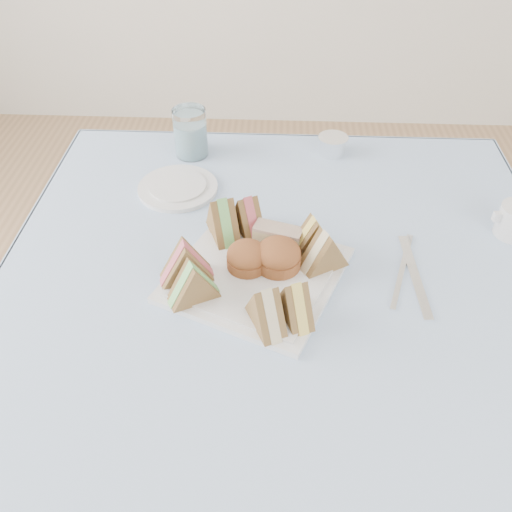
{
  "coord_description": "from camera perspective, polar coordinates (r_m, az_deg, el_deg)",
  "views": [
    {
      "loc": [
        -0.01,
        -0.68,
        1.41
      ],
      "look_at": [
        -0.05,
        0.0,
        0.8
      ],
      "focal_mm": 38.0,
      "sensor_mm": 36.0,
      "label": 1
    }
  ],
  "objects": [
    {
      "name": "sandwich_fr_b",
      "position": [
        0.84,
        1.07,
        -5.38
      ],
      "size": [
        0.07,
        0.1,
        0.08
      ],
      "primitive_type": null,
      "rotation": [
        0.0,
        0.0,
        -1.13
      ],
      "color": "brown",
      "rests_on": "serving_plate"
    },
    {
      "name": "pastry_slice",
      "position": [
        0.99,
        2.33,
        2.05
      ],
      "size": [
        0.09,
        0.06,
        0.04
      ],
      "primitive_type": "cube",
      "rotation": [
        0.0,
        0.0,
        -0.3
      ],
      "color": "tan",
      "rests_on": "serving_plate"
    },
    {
      "name": "scone_left",
      "position": [
        0.94,
        -0.94,
        -0.09
      ],
      "size": [
        0.1,
        0.1,
        0.05
      ],
      "primitive_type": "cylinder",
      "rotation": [
        0.0,
        0.0,
        -0.53
      ],
      "color": "#A3522E",
      "rests_on": "serving_plate"
    },
    {
      "name": "table",
      "position": [
        1.25,
        2.17,
        -14.91
      ],
      "size": [
        0.9,
        0.9,
        0.74
      ],
      "primitive_type": "cube",
      "color": "brown",
      "rests_on": "floor"
    },
    {
      "name": "sandwich_bl_a",
      "position": [
        1.0,
        -3.53,
        4.08
      ],
      "size": [
        0.08,
        0.1,
        0.08
      ],
      "primitive_type": null,
      "rotation": [
        0.0,
        0.0,
        1.95
      ],
      "color": "brown",
      "rests_on": "serving_plate"
    },
    {
      "name": "fork",
      "position": [
        0.99,
        14.95,
        -2.1
      ],
      "size": [
        0.06,
        0.17,
        0.0
      ],
      "primitive_type": "cube",
      "rotation": [
        0.0,
        0.0,
        -0.3
      ],
      "color": "white",
      "rests_on": "tablecloth"
    },
    {
      "name": "knife",
      "position": [
        1.0,
        16.34,
        -1.96
      ],
      "size": [
        0.03,
        0.21,
        0.0
      ],
      "primitive_type": "cube",
      "rotation": [
        0.0,
        0.0,
        0.05
      ],
      "color": "white",
      "rests_on": "tablecloth"
    },
    {
      "name": "tea_strainer",
      "position": [
        1.29,
        8.05,
        11.4
      ],
      "size": [
        0.09,
        0.09,
        0.04
      ],
      "primitive_type": "cylinder",
      "rotation": [
        0.0,
        0.0,
        0.4
      ],
      "color": "white",
      "rests_on": "tablecloth"
    },
    {
      "name": "serving_plate",
      "position": [
        0.95,
        -0.0,
        -1.97
      ],
      "size": [
        0.36,
        0.36,
        0.01
      ],
      "primitive_type": "cube",
      "rotation": [
        0.0,
        0.0,
        -0.4
      ],
      "color": "silver",
      "rests_on": "tablecloth"
    },
    {
      "name": "sandwich_br_a",
      "position": [
        0.94,
        7.22,
        0.66
      ],
      "size": [
        0.1,
        0.08,
        0.08
      ],
      "primitive_type": null,
      "rotation": [
        0.0,
        0.0,
        -2.61
      ],
      "color": "brown",
      "rests_on": "serving_plate"
    },
    {
      "name": "sandwich_fl_b",
      "position": [
        0.88,
        -6.65,
        -2.64
      ],
      "size": [
        0.1,
        0.07,
        0.08
      ],
      "primitive_type": null,
      "rotation": [
        0.0,
        0.0,
        0.47
      ],
      "color": "brown",
      "rests_on": "serving_plate"
    },
    {
      "name": "sandwich_fl_a",
      "position": [
        0.92,
        -7.41,
        -0.52
      ],
      "size": [
        0.1,
        0.07,
        0.08
      ],
      "primitive_type": null,
      "rotation": [
        0.0,
        0.0,
        0.3
      ],
      "color": "brown",
      "rests_on": "serving_plate"
    },
    {
      "name": "sandwich_br_b",
      "position": [
        0.98,
        6.02,
        2.33
      ],
      "size": [
        0.09,
        0.06,
        0.07
      ],
      "primitive_type": null,
      "rotation": [
        0.0,
        0.0,
        -2.81
      ],
      "color": "brown",
      "rests_on": "serving_plate"
    },
    {
      "name": "side_plate",
      "position": [
        1.17,
        -8.22,
        7.11
      ],
      "size": [
        0.18,
        0.18,
        0.01
      ],
      "primitive_type": "cylinder",
      "rotation": [
        0.0,
        0.0,
        -0.09
      ],
      "color": "silver",
      "rests_on": "tablecloth"
    },
    {
      "name": "scone_right",
      "position": [
        0.94,
        2.37,
        0.04
      ],
      "size": [
        0.09,
        0.09,
        0.05
      ],
      "primitive_type": "cylinder",
      "rotation": [
        0.0,
        0.0,
        -0.2
      ],
      "color": "#A3522E",
      "rests_on": "serving_plate"
    },
    {
      "name": "sandwich_bl_b",
      "position": [
        1.01,
        -0.88,
        4.47
      ],
      "size": [
        0.08,
        0.09,
        0.08
      ],
      "primitive_type": null,
      "rotation": [
        0.0,
        0.0,
        2.05
      ],
      "color": "brown",
      "rests_on": "serving_plate"
    },
    {
      "name": "tablecloth",
      "position": [
        0.96,
        2.74,
        -2.58
      ],
      "size": [
        1.02,
        1.02,
        0.01
      ],
      "primitive_type": "cube",
      "color": "#9DB4D9",
      "rests_on": "table"
    },
    {
      "name": "water_glass",
      "position": [
        1.27,
        -6.91,
        12.77
      ],
      "size": [
        0.08,
        0.08,
        0.11
      ],
      "primitive_type": "cylinder",
      "rotation": [
        0.0,
        0.0,
        -0.11
      ],
      "color": "white",
      "rests_on": "tablecloth"
    },
    {
      "name": "sandwich_fr_a",
      "position": [
        0.85,
        4.14,
        -4.66
      ],
      "size": [
        0.07,
        0.09,
        0.07
      ],
      "primitive_type": null,
      "rotation": [
        0.0,
        0.0,
        -1.18
      ],
      "color": "brown",
      "rests_on": "serving_plate"
    },
    {
      "name": "floor",
      "position": [
        1.57,
        1.8,
        -22.33
      ],
      "size": [
        4.0,
        4.0,
        0.0
      ],
      "primitive_type": "plane",
      "color": "#9E7751",
      "rests_on": "ground"
    }
  ]
}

